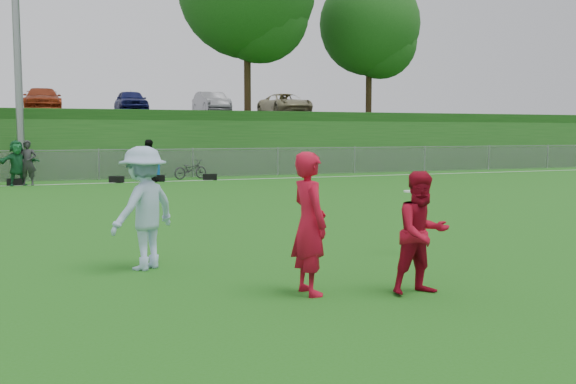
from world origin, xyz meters
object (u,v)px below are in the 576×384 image
player_red_left (309,223)px  player_blue (144,208)px  frisbee (411,191)px  bicycle (190,169)px  player_red_center (422,233)px  recycling_bin (153,169)px

player_red_left → player_blue: 2.76m
player_red_left → player_blue: size_ratio=0.98×
player_red_left → frisbee: player_red_left is taller
player_blue → bicycle: bearing=-142.3°
player_red_center → frisbee: player_red_center is taller
player_blue → bicycle: player_blue is taller
player_blue → recycling_bin: player_blue is taller
player_red_left → bicycle: size_ratio=1.12×
recycling_bin → frisbee: bearing=-86.3°
player_red_left → player_red_center: (1.29, -0.50, -0.12)m
player_red_center → frisbee: 2.65m
bicycle → player_red_left: bearing=152.4°
player_red_left → player_red_center: player_red_left is taller
frisbee → recycling_bin: frisbee is taller
player_red_center → player_red_left: bearing=157.9°
player_red_left → player_red_center: 1.39m
player_red_center → player_blue: 4.01m
player_blue → frisbee: player_blue is taller
player_red_center → recycling_bin: 20.23m
frisbee → bicycle: 17.95m
player_red_left → bicycle: bearing=-11.8°
recycling_bin → player_blue: bearing=-99.9°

